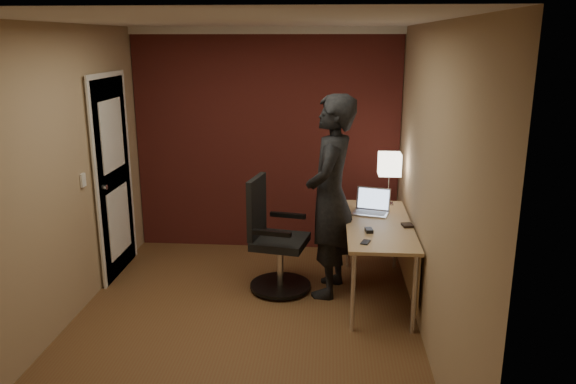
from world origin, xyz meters
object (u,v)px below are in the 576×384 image
at_px(laptop, 372,206).
at_px(phone, 365,242).
at_px(desk_lamp, 389,165).
at_px(office_chair, 273,242).
at_px(wallet, 407,225).
at_px(desk, 386,236).
at_px(person, 330,197).
at_px(mouse, 369,230).

xyz_separation_m(laptop, phone, (-0.11, -0.86, -0.06)).
height_order(desk_lamp, laptop, desk_lamp).
bearing_deg(office_chair, wallet, -7.08).
xyz_separation_m(desk, phone, (-0.23, -0.53, 0.13)).
distance_m(wallet, office_chair, 1.27).
bearing_deg(phone, person, 135.07).
height_order(mouse, office_chair, office_chair).
bearing_deg(person, wallet, 89.68).
xyz_separation_m(mouse, office_chair, (-0.88, 0.34, -0.26)).
xyz_separation_m(desk, wallet, (0.18, -0.08, 0.14)).
bearing_deg(person, office_chair, -80.38).
height_order(laptop, office_chair, office_chair).
xyz_separation_m(desk_lamp, laptop, (-0.18, -0.29, -0.35)).
xyz_separation_m(desk_lamp, phone, (-0.29, -1.14, -0.41)).
distance_m(laptop, office_chair, 1.03).
relative_size(mouse, wallet, 0.91).
bearing_deg(laptop, desk_lamp, 57.84).
bearing_deg(mouse, person, 128.74).
distance_m(desk_lamp, person, 0.83).
relative_size(laptop, mouse, 3.86).
distance_m(laptop, wallet, 0.50).
distance_m(desk, office_chair, 1.07).
distance_m(wallet, person, 0.74).
relative_size(phone, person, 0.06).
distance_m(desk_lamp, wallet, 0.81).
xyz_separation_m(desk, laptop, (-0.12, 0.32, 0.19)).
height_order(laptop, person, person).
distance_m(desk_lamp, office_chair, 1.41).
bearing_deg(office_chair, phone, -35.97).
bearing_deg(desk, wallet, -23.90).
relative_size(mouse, person, 0.05).
bearing_deg(desk, laptop, 109.67).
bearing_deg(wallet, desk_lamp, 99.12).
bearing_deg(mouse, office_chair, 151.10).
xyz_separation_m(laptop, mouse, (-0.06, -0.58, -0.05)).
relative_size(desk, laptop, 3.89).
xyz_separation_m(desk, desk_lamp, (0.07, 0.61, 0.55)).
height_order(desk_lamp, wallet, desk_lamp).
distance_m(mouse, office_chair, 0.98).
distance_m(office_chair, person, 0.71).
bearing_deg(desk, office_chair, 175.93).
relative_size(office_chair, person, 0.57).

